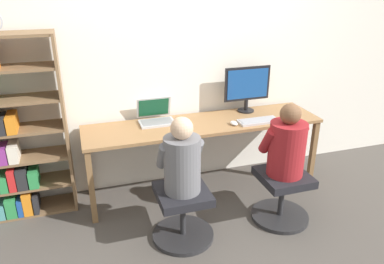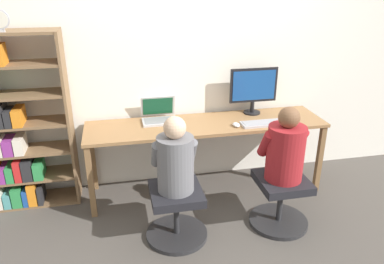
{
  "view_description": "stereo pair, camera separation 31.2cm",
  "coord_description": "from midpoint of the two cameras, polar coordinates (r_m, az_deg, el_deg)",
  "views": [
    {
      "loc": [
        -1.12,
        -2.86,
        2.03
      ],
      "look_at": [
        -0.18,
        0.08,
        0.73
      ],
      "focal_mm": 35.0,
      "sensor_mm": 36.0,
      "label": 1
    },
    {
      "loc": [
        -0.82,
        -2.94,
        2.03
      ],
      "look_at": [
        -0.18,
        0.08,
        0.73
      ],
      "focal_mm": 35.0,
      "sensor_mm": 36.0,
      "label": 2
    }
  ],
  "objects": [
    {
      "name": "ground_plane",
      "position": [
        3.67,
        0.66,
        -10.8
      ],
      "size": [
        14.0,
        14.0,
        0.0
      ],
      "primitive_type": "plane",
      "color": "#4C4742"
    },
    {
      "name": "wall_back",
      "position": [
        3.73,
        -2.35,
        11.51
      ],
      "size": [
        10.0,
        0.05,
        2.6
      ],
      "color": "white",
      "rests_on": "ground_plane"
    },
    {
      "name": "desk",
      "position": [
        3.59,
        -0.71,
        0.37
      ],
      "size": [
        2.28,
        0.57,
        0.73
      ],
      "color": "olive",
      "rests_on": "ground_plane"
    },
    {
      "name": "desktop_monitor",
      "position": [
        3.81,
        6.08,
        6.79
      ],
      "size": [
        0.49,
        0.17,
        0.47
      ],
      "color": "black",
      "rests_on": "desk"
    },
    {
      "name": "laptop",
      "position": [
        3.6,
        -8.0,
        2.18
      ],
      "size": [
        0.33,
        0.27,
        0.22
      ],
      "color": "#B7B7BC",
      "rests_on": "desk"
    },
    {
      "name": "keyboard",
      "position": [
        3.6,
        7.67,
        1.63
      ],
      "size": [
        0.39,
        0.15,
        0.03
      ],
      "color": "#B2B2B7",
      "rests_on": "desk"
    },
    {
      "name": "computer_mouse_by_keyboard",
      "position": [
        3.51,
        3.9,
        1.31
      ],
      "size": [
        0.06,
        0.1,
        0.03
      ],
      "color": "silver",
      "rests_on": "desk"
    },
    {
      "name": "office_chair_left",
      "position": [
        3.4,
        10.95,
        -9.41
      ],
      "size": [
        0.51,
        0.51,
        0.45
      ],
      "color": "#262628",
      "rests_on": "ground_plane"
    },
    {
      "name": "office_chair_right",
      "position": [
        3.12,
        -4.35,
        -12.2
      ],
      "size": [
        0.51,
        0.51,
        0.45
      ],
      "color": "#262628",
      "rests_on": "ground_plane"
    },
    {
      "name": "person_at_monitor",
      "position": [
        3.18,
        11.55,
        -2.01
      ],
      "size": [
        0.38,
        0.32,
        0.63
      ],
      "color": "maroon",
      "rests_on": "office_chair_left"
    },
    {
      "name": "person_at_laptop",
      "position": [
        2.88,
        -4.65,
        -4.34
      ],
      "size": [
        0.35,
        0.31,
        0.62
      ],
      "color": "slate",
      "rests_on": "office_chair_right"
    }
  ]
}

